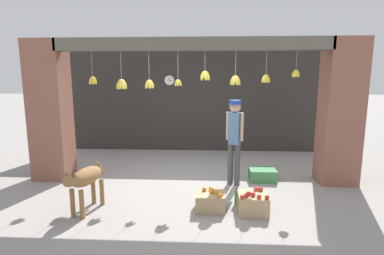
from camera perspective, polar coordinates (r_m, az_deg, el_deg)
The scene contains 12 objects.
ground_plane at distance 6.02m, azimuth -0.21°, elevation -10.80°, with size 60.00×60.00×0.00m, color gray.
shop_back_wall at distance 8.49m, azimuth 0.85°, elevation 5.02°, with size 7.10×0.12×2.82m, color #2D2B28.
shop_pillar_left at distance 6.78m, azimuth -25.38°, elevation 2.87°, with size 0.70×0.60×2.82m, color brown.
shop_pillar_right at distance 6.50m, azimuth 26.41°, elevation 2.54°, with size 0.70×0.60×2.82m, color brown.
storefront_awning at distance 5.78m, azimuth -0.28°, elevation 14.94°, with size 5.20×0.28×0.98m.
dog at distance 4.99m, azimuth -19.71°, elevation -9.28°, with size 0.43×0.98×0.77m.
shopkeeper at distance 5.81m, azimuth 8.10°, elevation -1.54°, with size 0.32×0.30×1.67m.
fruit_crate_oranges at distance 4.92m, azimuth 3.51°, elevation -13.85°, with size 0.46×0.38×0.34m.
fruit_crate_apples at distance 4.92m, azimuth 11.50°, elevation -13.88°, with size 0.45×0.44×0.36m.
produce_box_green at distance 6.38m, azimuth 13.27°, elevation -8.71°, with size 0.53×0.42×0.24m, color #42844C.
water_bottle at distance 5.15m, azimuth 8.48°, elevation -12.90°, with size 0.07×0.07×0.30m.
wall_clock at distance 8.45m, azimuth -4.34°, elevation 8.95°, with size 0.28×0.03×0.28m.
Camera 1 is at (0.31, -5.62, 2.11)m, focal length 28.00 mm.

